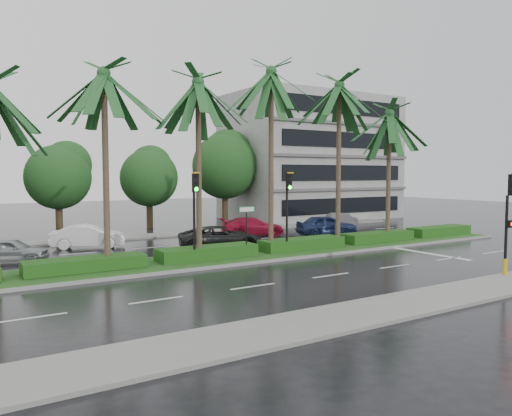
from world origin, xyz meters
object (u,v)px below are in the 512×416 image
car_darkgrey (221,238)px  car_blue (327,225)px  car_grey (341,220)px  street_sign (247,218)px  car_red (253,227)px  signal_near (509,220)px  car_white (88,236)px  signal_median_left (195,204)px  car_silver (10,250)px

car_darkgrey → car_blue: (9.39, 1.53, 0.06)m
car_darkgrey → car_grey: (13.89, 5.09, -0.07)m
street_sign → car_red: size_ratio=0.57×
signal_near → car_blue: signal_near is taller
car_red → car_grey: car_red is taller
signal_near → car_white: size_ratio=1.03×
signal_near → street_sign: signal_near is taller
signal_median_left → car_red: signal_median_left is taller
street_sign → car_red: street_sign is taller
street_sign → car_white: (-6.00, 8.41, -1.42)m
car_grey → car_blue: bearing=110.5°
car_silver → car_white: car_white is taller
signal_median_left → car_grey: size_ratio=1.18×
signal_median_left → car_blue: (12.89, 5.51, -2.26)m
street_sign → car_white: bearing=125.5°
car_red → signal_near: bearing=-157.4°
car_silver → car_red: 16.12m
car_darkgrey → signal_median_left: bearing=155.2°
car_red → car_grey: size_ratio=1.22×
signal_median_left → car_darkgrey: (3.50, 3.98, -2.32)m
signal_near → car_red: size_ratio=0.96×
signal_median_left → street_sign: 3.13m
signal_near → car_darkgrey: signal_near is taller
signal_median_left → car_darkgrey: bearing=48.7°
car_silver → car_white: 5.41m
car_white → car_red: (11.39, -0.30, -0.04)m
car_white → car_red: 11.39m
car_darkgrey → car_white: bearing=71.2°
car_grey → car_silver: bearing=80.2°
street_sign → car_red: bearing=56.4°
signal_median_left → car_red: size_ratio=0.96×
car_silver → signal_median_left: bearing=-102.6°
car_white → car_red: car_white is taller
signal_near → car_blue: bearing=79.2°
car_darkgrey → car_blue: 9.51m
car_white → signal_median_left: bearing=-142.5°
car_red → car_darkgrey: bearing=148.9°
car_red → car_blue: (4.50, -2.79, 0.08)m
signal_near → street_sign: (-7.00, 9.87, -0.38)m
signal_near → car_silver: size_ratio=1.19×
street_sign → car_blue: street_sign is taller
car_blue → car_grey: 5.74m
signal_near → car_silver: (-17.50, 15.27, -1.88)m
signal_median_left → car_grey: (17.39, 9.07, -2.39)m
car_blue → car_red: bearing=77.2°
car_white → car_blue: bearing=-82.8°
signal_near → street_sign: bearing=125.3°
car_white → car_darkgrey: car_white is taller
car_white → car_grey: (20.39, 0.48, -0.09)m
street_sign → car_darkgrey: bearing=82.5°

